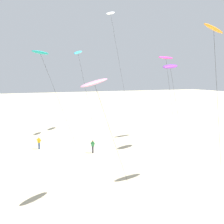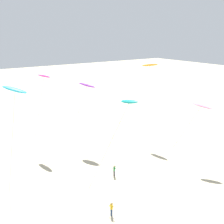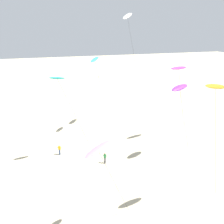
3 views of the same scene
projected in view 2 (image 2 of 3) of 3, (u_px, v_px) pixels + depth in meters
name	position (u px, v px, depth m)	size (l,w,h in m)	color
ground_plane	(138.00, 197.00, 28.54)	(260.00, 260.00, 0.00)	beige
kite_pink	(201.00, 106.00, 33.27)	(2.99, 5.28, 9.58)	pink
kite_cyan	(15.00, 90.00, 23.70)	(2.87, 4.33, 13.94)	#33BFE0
kite_magenta	(44.00, 76.00, 37.20)	(2.60, 5.21, 12.77)	#D8339E
kite_orange	(150.00, 66.00, 40.55)	(2.75, 5.35, 14.24)	orange
kite_teal	(129.00, 103.00, 23.19)	(3.04, 5.97, 12.79)	teal
kite_purple	(87.00, 85.00, 38.22)	(3.12, 5.61, 11.43)	purple
kite_flyer_nearest	(111.00, 209.00, 25.31)	(0.65, 0.67, 1.67)	navy
kite_flyer_middle	(114.00, 170.00, 32.42)	(0.70, 0.71, 1.67)	#33333D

